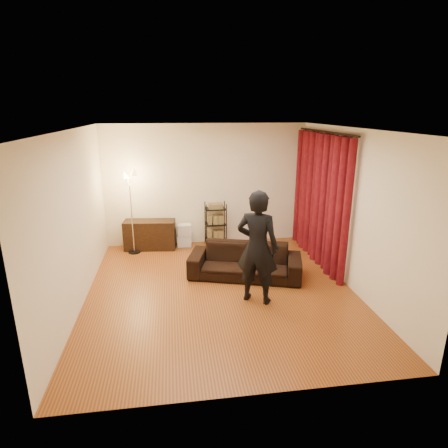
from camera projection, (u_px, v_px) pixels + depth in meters
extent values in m
plane|color=#944F1F|center=(221.00, 290.00, 6.45)|extent=(5.00, 5.00, 0.00)
plane|color=white|center=(220.00, 129.00, 5.65)|extent=(5.00, 5.00, 0.00)
plane|color=#F2E9CC|center=(206.00, 185.00, 8.42)|extent=(5.00, 0.00, 5.00)
plane|color=#F2E9CC|center=(254.00, 283.00, 3.69)|extent=(5.00, 0.00, 5.00)
plane|color=#F2E9CC|center=(76.00, 221.00, 5.75)|extent=(0.00, 5.00, 5.00)
plane|color=#F2E9CC|center=(352.00, 210.00, 6.36)|extent=(0.00, 5.00, 5.00)
cylinder|color=black|center=(325.00, 132.00, 7.04)|extent=(0.04, 2.65, 0.04)
imported|color=black|center=(245.00, 261.00, 6.91)|extent=(2.18, 1.35, 0.60)
imported|color=black|center=(257.00, 247.00, 5.85)|extent=(0.80, 0.71, 1.84)
cube|color=black|center=(150.00, 235.00, 8.28)|extent=(1.15, 0.53, 0.65)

